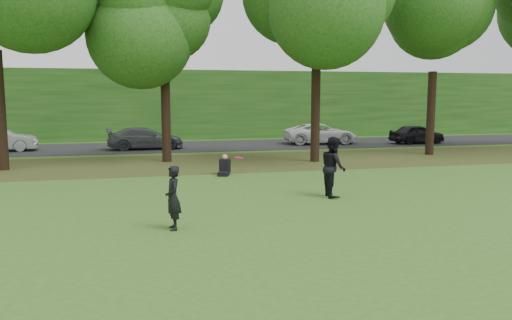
{
  "coord_description": "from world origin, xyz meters",
  "views": [
    {
      "loc": [
        -4.35,
        -10.41,
        3.19
      ],
      "look_at": [
        -0.97,
        3.77,
        1.3
      ],
      "focal_mm": 35.0,
      "sensor_mm": 36.0,
      "label": 1
    }
  ],
  "objects_px": {
    "player_left": "(173,198)",
    "seated_person": "(225,167)",
    "player_right": "(333,167)",
    "frisbee": "(239,158)"
  },
  "relations": [
    {
      "from": "player_left",
      "to": "seated_person",
      "type": "relative_size",
      "value": 1.86
    },
    {
      "from": "player_right",
      "to": "frisbee",
      "type": "xyz_separation_m",
      "value": [
        -3.3,
        -1.3,
        0.53
      ]
    },
    {
      "from": "player_right",
      "to": "seated_person",
      "type": "bearing_deg",
      "value": 33.38
    },
    {
      "from": "player_right",
      "to": "frisbee",
      "type": "height_order",
      "value": "player_right"
    },
    {
      "from": "frisbee",
      "to": "player_right",
      "type": "bearing_deg",
      "value": 21.51
    },
    {
      "from": "player_right",
      "to": "frisbee",
      "type": "distance_m",
      "value": 3.59
    },
    {
      "from": "player_left",
      "to": "seated_person",
      "type": "xyz_separation_m",
      "value": [
        2.6,
        7.87,
        -0.46
      ]
    },
    {
      "from": "player_left",
      "to": "seated_person",
      "type": "distance_m",
      "value": 8.3
    },
    {
      "from": "frisbee",
      "to": "seated_person",
      "type": "relative_size",
      "value": 0.38
    },
    {
      "from": "player_left",
      "to": "seated_person",
      "type": "height_order",
      "value": "player_left"
    }
  ]
}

